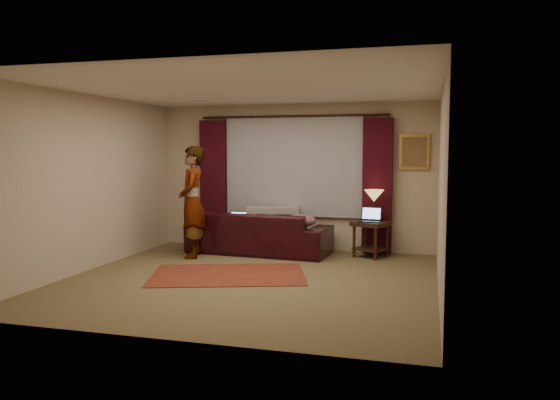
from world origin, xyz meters
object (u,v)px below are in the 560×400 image
object	(u,v)px
laptop_sofa	(238,218)
tiffany_lamp	(374,205)
laptop_table	(370,215)
sofa	(259,225)
person	(192,202)
end_table	(371,239)

from	to	relation	value
laptop_sofa	tiffany_lamp	xyz separation A→B (m)	(2.30, 0.31, 0.26)
laptop_table	tiffany_lamp	bearing A→B (deg)	76.81
sofa	laptop_table	xyz separation A→B (m)	(1.90, 0.07, 0.23)
laptop_sofa	laptop_table	bearing A→B (deg)	-5.25
tiffany_lamp	laptop_table	world-z (taller)	tiffany_lamp
person	sofa	bearing A→B (deg)	103.13
sofa	person	distance (m)	1.23
sofa	laptop_table	world-z (taller)	sofa
end_table	laptop_table	world-z (taller)	laptop_table
person	end_table	bearing A→B (deg)	84.53
end_table	person	distance (m)	3.03
tiffany_lamp	person	world-z (taller)	person
laptop_table	person	world-z (taller)	person
sofa	laptop_sofa	xyz separation A→B (m)	(-0.36, -0.09, 0.11)
laptop_sofa	person	distance (m)	0.88
laptop_sofa	laptop_table	distance (m)	2.27
sofa	laptop_table	size ratio (longest dim) A/B	6.63
sofa	end_table	distance (m)	1.92
laptop_table	person	bearing A→B (deg)	-161.05
laptop_sofa	tiffany_lamp	bearing A→B (deg)	-1.79
laptop_sofa	end_table	size ratio (longest dim) A/B	0.55
end_table	laptop_table	xyz separation A→B (m)	(-0.01, -0.07, 0.42)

